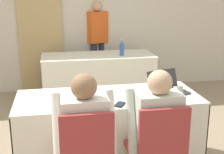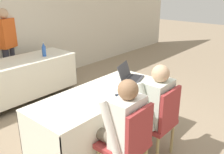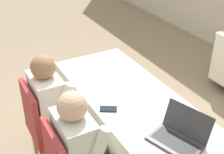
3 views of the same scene
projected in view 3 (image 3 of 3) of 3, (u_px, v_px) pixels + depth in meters
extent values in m
cube|color=silver|center=(132.00, 98.00, 2.63)|extent=(1.80, 0.73, 0.02)
cube|color=silver|center=(95.00, 141.00, 2.65)|extent=(1.80, 0.01, 0.62)
cube|color=silver|center=(163.00, 116.00, 2.94)|extent=(1.80, 0.01, 0.62)
cube|color=silver|center=(89.00, 82.00, 3.47)|extent=(0.01, 0.73, 0.62)
cube|color=#333338|center=(175.00, 143.00, 2.13)|extent=(0.40, 0.31, 0.02)
cube|color=black|center=(175.00, 142.00, 2.12)|extent=(0.34, 0.24, 0.00)
cube|color=#333338|center=(188.00, 121.00, 2.16)|extent=(0.36, 0.18, 0.19)
cube|color=black|center=(188.00, 121.00, 2.16)|extent=(0.32, 0.15, 0.17)
cube|color=black|center=(108.00, 109.00, 2.47)|extent=(0.14, 0.16, 0.01)
cube|color=#192333|center=(108.00, 108.00, 2.47)|extent=(0.12, 0.14, 0.00)
cube|color=white|center=(98.00, 68.00, 3.07)|extent=(0.25, 0.32, 0.00)
cube|color=white|center=(102.00, 86.00, 2.78)|extent=(0.32, 0.36, 0.00)
cube|color=white|center=(133.00, 124.00, 2.32)|extent=(0.25, 0.32, 0.00)
cylinder|color=tan|center=(84.00, 153.00, 2.82)|extent=(0.04, 0.04, 0.41)
cylinder|color=tan|center=(69.00, 131.00, 3.09)|extent=(0.04, 0.04, 0.41)
cylinder|color=tan|center=(35.00, 143.00, 2.95)|extent=(0.04, 0.04, 0.41)
cube|color=#9E3333|center=(57.00, 128.00, 2.77)|extent=(0.44, 0.44, 0.05)
cube|color=#9E3333|center=(31.00, 112.00, 2.56)|extent=(0.40, 0.04, 0.45)
cylinder|color=#665B4C|center=(73.00, 122.00, 2.71)|extent=(0.13, 0.42, 0.13)
cylinder|color=#665B4C|center=(66.00, 111.00, 2.85)|extent=(0.13, 0.42, 0.13)
cylinder|color=#665B4C|center=(93.00, 141.00, 2.93)|extent=(0.10, 0.10, 0.46)
cylinder|color=#665B4C|center=(85.00, 130.00, 3.07)|extent=(0.10, 0.10, 0.46)
cube|color=silver|center=(48.00, 104.00, 2.60)|extent=(0.36, 0.22, 0.52)
cylinder|color=silver|center=(61.00, 115.00, 2.46)|extent=(0.08, 0.26, 0.54)
cylinder|color=silver|center=(44.00, 90.00, 2.78)|extent=(0.08, 0.26, 0.54)
sphere|color=#8C6647|center=(43.00, 67.00, 2.43)|extent=(0.20, 0.20, 0.20)
cylinder|color=#665B4C|center=(94.00, 151.00, 2.40)|extent=(0.13, 0.42, 0.13)
cube|color=silver|center=(75.00, 147.00, 2.15)|extent=(0.36, 0.22, 0.52)
cylinder|color=silver|center=(69.00, 127.00, 2.33)|extent=(0.08, 0.26, 0.54)
sphere|color=tan|center=(72.00, 106.00, 1.98)|extent=(0.20, 0.20, 0.20)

